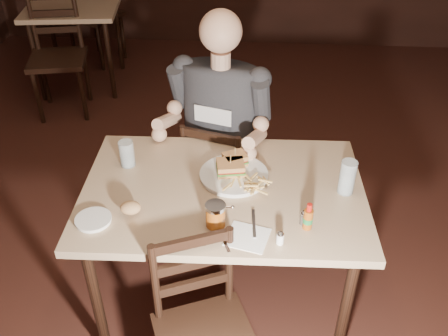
# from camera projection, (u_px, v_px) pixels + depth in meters

# --- Properties ---
(room_shell) EXTENTS (7.00, 7.00, 7.00)m
(room_shell) POSITION_uv_depth(u_px,v_px,m) (273.00, 38.00, 2.08)
(room_shell) COLOR black
(room_shell) RESTS_ON ground
(main_table) EXTENTS (1.31, 0.89, 0.77)m
(main_table) POSITION_uv_depth(u_px,v_px,m) (223.00, 201.00, 2.32)
(main_table) COLOR tan
(main_table) RESTS_ON ground
(bg_table) EXTENTS (0.89, 0.89, 0.77)m
(bg_table) POSITION_uv_depth(u_px,v_px,m) (74.00, 14.00, 4.49)
(bg_table) COLOR tan
(bg_table) RESTS_ON ground
(chair_far) EXTENTS (0.48, 0.51, 0.83)m
(chair_far) POSITION_uv_depth(u_px,v_px,m) (222.00, 177.00, 2.94)
(chair_far) COLOR black
(chair_far) RESTS_ON ground
(bg_chair_far) EXTENTS (0.61, 0.63, 0.97)m
(bg_chair_far) POSITION_uv_depth(u_px,v_px,m) (95.00, 15.00, 5.05)
(bg_chair_far) COLOR black
(bg_chair_far) RESTS_ON ground
(bg_chair_near) EXTENTS (0.54, 0.57, 0.98)m
(bg_chair_near) POSITION_uv_depth(u_px,v_px,m) (57.00, 59.00, 4.15)
(bg_chair_near) COLOR black
(bg_chair_near) RESTS_ON ground
(diner) EXTENTS (0.67, 0.59, 0.98)m
(diner) POSITION_uv_depth(u_px,v_px,m) (218.00, 105.00, 2.61)
(diner) COLOR #2E2C31
(diner) RESTS_ON chair_far
(dinner_plate) EXTENTS (0.32, 0.32, 0.02)m
(dinner_plate) POSITION_uv_depth(u_px,v_px,m) (234.00, 176.00, 2.34)
(dinner_plate) COLOR white
(dinner_plate) RESTS_ON main_table
(sandwich_left) EXTENTS (0.14, 0.12, 0.10)m
(sandwich_left) POSITION_uv_depth(u_px,v_px,m) (231.00, 164.00, 2.31)
(sandwich_left) COLOR tan
(sandwich_left) RESTS_ON dinner_plate
(sandwich_right) EXTENTS (0.13, 0.12, 0.09)m
(sandwich_right) POSITION_uv_depth(u_px,v_px,m) (235.00, 157.00, 2.37)
(sandwich_right) COLOR tan
(sandwich_right) RESTS_ON dinner_plate
(fries_pile) EXTENTS (0.26, 0.18, 0.04)m
(fries_pile) POSITION_uv_depth(u_px,v_px,m) (248.00, 182.00, 2.26)
(fries_pile) COLOR #EFC067
(fries_pile) RESTS_ON dinner_plate
(ketchup_dollop) EXTENTS (0.04, 0.04, 0.01)m
(ketchup_dollop) POSITION_uv_depth(u_px,v_px,m) (254.00, 187.00, 2.25)
(ketchup_dollop) COLOR maroon
(ketchup_dollop) RESTS_ON dinner_plate
(glass_left) EXTENTS (0.07, 0.07, 0.13)m
(glass_left) POSITION_uv_depth(u_px,v_px,m) (127.00, 154.00, 2.39)
(glass_left) COLOR silver
(glass_left) RESTS_ON main_table
(glass_right) EXTENTS (0.07, 0.07, 0.16)m
(glass_right) POSITION_uv_depth(u_px,v_px,m) (347.00, 177.00, 2.21)
(glass_right) COLOR silver
(glass_right) RESTS_ON main_table
(hot_sauce) EXTENTS (0.04, 0.04, 0.13)m
(hot_sauce) POSITION_uv_depth(u_px,v_px,m) (308.00, 216.00, 2.03)
(hot_sauce) COLOR #8F4410
(hot_sauce) RESTS_ON main_table
(salt_shaker) EXTENTS (0.03, 0.03, 0.05)m
(salt_shaker) POSITION_uv_depth(u_px,v_px,m) (280.00, 238.00, 1.97)
(salt_shaker) COLOR white
(salt_shaker) RESTS_ON main_table
(pepper_shaker) EXTENTS (0.03, 0.03, 0.06)m
(pepper_shaker) POSITION_uv_depth(u_px,v_px,m) (304.00, 218.00, 2.07)
(pepper_shaker) COLOR #38332D
(pepper_shaker) RESTS_ON main_table
(syrup_dispenser) EXTENTS (0.09, 0.09, 0.11)m
(syrup_dispenser) POSITION_uv_depth(u_px,v_px,m) (216.00, 215.00, 2.05)
(syrup_dispenser) COLOR #8F4410
(syrup_dispenser) RESTS_ON main_table
(napkin) EXTENTS (0.20, 0.19, 0.00)m
(napkin) POSITION_uv_depth(u_px,v_px,m) (247.00, 237.00, 2.02)
(napkin) COLOR white
(napkin) RESTS_ON main_table
(knife) EXTENTS (0.09, 0.20, 0.00)m
(knife) POSITION_uv_depth(u_px,v_px,m) (221.00, 235.00, 2.02)
(knife) COLOR silver
(knife) RESTS_ON napkin
(fork) EXTENTS (0.02, 0.17, 0.01)m
(fork) POSITION_uv_depth(u_px,v_px,m) (254.00, 223.00, 2.08)
(fork) COLOR silver
(fork) RESTS_ON napkin
(side_plate) EXTENTS (0.15, 0.15, 0.01)m
(side_plate) POSITION_uv_depth(u_px,v_px,m) (93.00, 220.00, 2.09)
(side_plate) COLOR white
(side_plate) RESTS_ON main_table
(bread_roll) EXTENTS (0.09, 0.08, 0.05)m
(bread_roll) POSITION_uv_depth(u_px,v_px,m) (130.00, 208.00, 2.11)
(bread_roll) COLOR tan
(bread_roll) RESTS_ON side_plate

